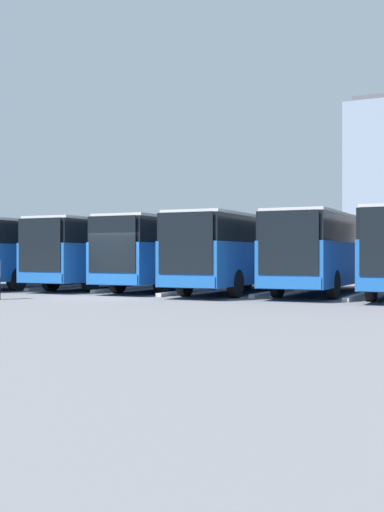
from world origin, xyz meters
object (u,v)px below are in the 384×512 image
Objects in this scene: bus_1 at (327,250)px; bus_3 at (177,251)px; bus_4 at (113,251)px; bus_5 at (46,251)px; bus_2 at (242,250)px.

bus_1 and bus_3 have the same top height.
bus_4 and bus_5 have the same top height.
bus_3 and bus_4 have the same top height.
bus_4 is at bearing -0.29° from bus_1.
bus_3 is (7.12, 0.07, 0.00)m from bus_1.
bus_3 is 3.56m from bus_4.
bus_4 is (3.56, 0.01, 0.00)m from bus_3.
bus_1 is 1.00× the size of bus_3.
bus_3 and bus_5 have the same top height.
bus_3 is 7.16m from bus_5.
bus_2 and bus_4 have the same top height.
bus_5 is at bearing 2.38° from bus_1.
bus_4 is 1.00× the size of bus_5.
bus_1 and bus_2 have the same top height.
bus_1 is 14.26m from bus_5.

